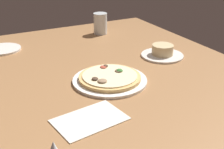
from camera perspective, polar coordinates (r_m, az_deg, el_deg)
The scene contains 6 objects.
dining_table at distance 107.38cm, azimuth 0.42°, elevation -2.55°, with size 150.00×110.00×4.00cm, color #996B42.
pizza_main at distance 106.95cm, azimuth -0.43°, elevation -0.77°, with size 26.02×26.02×3.37cm.
ramekin_on_saucer at distance 131.03cm, azimuth 9.33°, elevation 4.11°, with size 17.74×17.74×5.08cm.
water_glass at distance 159.54cm, azimuth -2.17°, elevation 9.23°, with size 6.91×6.91×10.67cm.
side_plate at distance 145.25cm, azimuth -19.59°, elevation 4.45°, with size 15.70×15.70×0.90cm, color silver.
paper_menu at distance 86.28cm, azimuth -4.15°, elevation -8.35°, with size 12.71×19.41×0.30cm, color silver.
Camera 1 is at (84.39, -44.84, 50.96)cm, focal length 49.29 mm.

